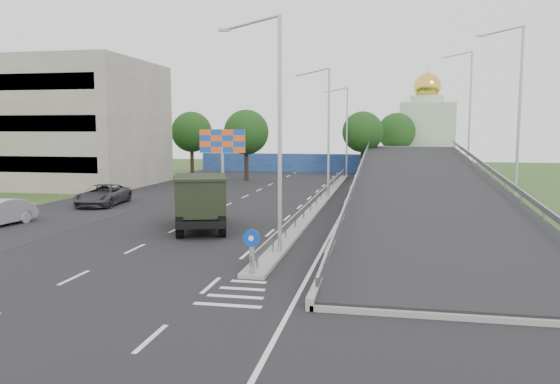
% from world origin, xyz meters
% --- Properties ---
extents(ground, '(160.00, 160.00, 0.00)m').
position_xyz_m(ground, '(0.00, 0.00, 0.00)').
color(ground, '#2D4C1E').
rests_on(ground, ground).
extents(road_surface, '(26.00, 90.00, 0.04)m').
position_xyz_m(road_surface, '(-3.00, 20.00, 0.00)').
color(road_surface, black).
rests_on(road_surface, ground).
extents(parking_strip, '(8.00, 90.00, 0.05)m').
position_xyz_m(parking_strip, '(-16.00, 20.00, 0.00)').
color(parking_strip, black).
rests_on(parking_strip, ground).
extents(median, '(1.00, 44.00, 0.20)m').
position_xyz_m(median, '(0.00, 24.00, 0.10)').
color(median, gray).
rests_on(median, ground).
extents(overpass_ramp, '(10.00, 50.00, 3.50)m').
position_xyz_m(overpass_ramp, '(7.50, 24.00, 1.75)').
color(overpass_ramp, gray).
rests_on(overpass_ramp, ground).
extents(median_guardrail, '(0.09, 44.00, 0.71)m').
position_xyz_m(median_guardrail, '(0.00, 24.00, 0.75)').
color(median_guardrail, gray).
rests_on(median_guardrail, median).
extents(sign_bollard, '(0.64, 0.23, 1.67)m').
position_xyz_m(sign_bollard, '(0.00, 2.17, 1.03)').
color(sign_bollard, black).
rests_on(sign_bollard, median).
extents(lamp_post_near, '(2.74, 0.18, 10.08)m').
position_xyz_m(lamp_post_near, '(0.11, 6.00, 5.81)').
color(lamp_post_near, '#B2B5B7').
rests_on(lamp_post_near, median).
extents(lamp_post_mid, '(2.74, 0.18, 10.08)m').
position_xyz_m(lamp_post_mid, '(0.11, 26.00, 5.81)').
color(lamp_post_mid, '#B2B5B7').
rests_on(lamp_post_mid, median).
extents(lamp_post_far, '(2.74, 0.18, 10.08)m').
position_xyz_m(lamp_post_far, '(0.11, 46.00, 5.81)').
color(lamp_post_far, '#B2B5B7').
rests_on(lamp_post_far, median).
extents(beige_building, '(24.00, 14.00, 12.00)m').
position_xyz_m(beige_building, '(-30.00, 32.00, 6.00)').
color(beige_building, gray).
rests_on(beige_building, ground).
extents(blue_wall, '(30.00, 0.50, 2.40)m').
position_xyz_m(blue_wall, '(-4.00, 52.00, 1.20)').
color(blue_wall, navy).
rests_on(blue_wall, ground).
extents(church, '(7.00, 7.00, 13.80)m').
position_xyz_m(church, '(10.00, 60.00, 5.31)').
color(church, '#B2CCAD').
rests_on(church, ground).
extents(billboard, '(4.00, 0.24, 5.50)m').
position_xyz_m(billboard, '(-9.00, 28.00, 4.19)').
color(billboard, '#B2B5B7').
rests_on(billboard, ground).
extents(tree_left_mid, '(4.80, 4.80, 7.60)m').
position_xyz_m(tree_left_mid, '(-10.00, 40.00, 5.18)').
color(tree_left_mid, black).
rests_on(tree_left_mid, ground).
extents(tree_median_far, '(4.80, 4.80, 7.60)m').
position_xyz_m(tree_median_far, '(2.00, 48.00, 5.18)').
color(tree_median_far, black).
rests_on(tree_median_far, ground).
extents(tree_left_far, '(4.80, 4.80, 7.60)m').
position_xyz_m(tree_left_far, '(-18.00, 45.00, 5.18)').
color(tree_left_far, black).
rests_on(tree_left_far, ground).
extents(tree_ramp_far, '(4.80, 4.80, 7.60)m').
position_xyz_m(tree_ramp_far, '(6.00, 55.00, 5.18)').
color(tree_ramp_far, black).
rests_on(tree_ramp_far, ground).
extents(dump_truck, '(4.50, 7.25, 3.01)m').
position_xyz_m(dump_truck, '(-5.26, 11.72, 1.66)').
color(dump_truck, black).
rests_on(dump_truck, ground).
extents(parked_car_c, '(3.07, 5.72, 1.53)m').
position_xyz_m(parked_car_c, '(-15.31, 19.09, 0.76)').
color(parked_car_c, '#36353A').
rests_on(parked_car_c, ground).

